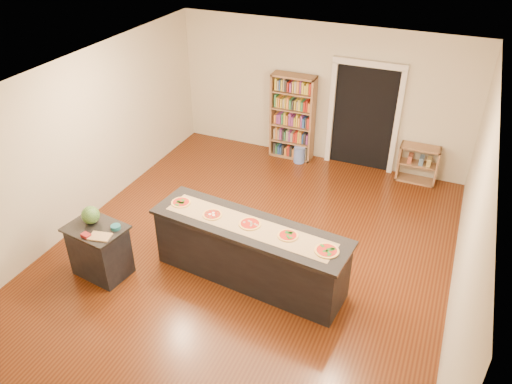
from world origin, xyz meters
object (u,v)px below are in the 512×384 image
at_px(side_counter, 100,250).
at_px(low_shelf, 418,164).
at_px(bookshelf, 292,117).
at_px(watermelon, 91,215).
at_px(kitchen_island, 249,252).
at_px(waste_bin, 299,155).

distance_m(side_counter, low_shelf, 6.06).
height_order(bookshelf, watermelon, bookshelf).
bearing_deg(side_counter, kitchen_island, 28.04).
distance_m(kitchen_island, watermelon, 2.34).
distance_m(side_counter, waste_bin, 4.72).
relative_size(low_shelf, waste_bin, 2.19).
height_order(low_shelf, waste_bin, low_shelf).
distance_m(kitchen_island, waste_bin, 3.74).
bearing_deg(kitchen_island, watermelon, -157.01).
distance_m(low_shelf, waste_bin, 2.36).
bearing_deg(watermelon, waste_bin, 68.87).
relative_size(kitchen_island, waste_bin, 8.51).
distance_m(bookshelf, low_shelf, 2.64).
xyz_separation_m(kitchen_island, side_counter, (-2.07, -0.76, -0.06)).
height_order(side_counter, watermelon, watermelon).
bearing_deg(low_shelf, side_counter, -130.29).
relative_size(bookshelf, watermelon, 6.84).
bearing_deg(kitchen_island, side_counter, -154.02).
distance_m(low_shelf, watermelon, 6.10).
height_order(low_shelf, watermelon, watermelon).
relative_size(waste_bin, watermelon, 1.30).
relative_size(side_counter, bookshelf, 0.47).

